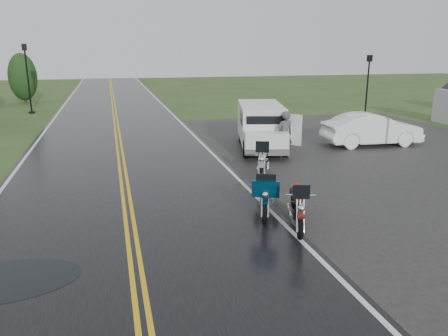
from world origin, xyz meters
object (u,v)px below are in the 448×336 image
(motorcycle_teal, at_px, (265,202))
(sedan_white, at_px, (372,130))
(motorcycle_silver, at_px, (262,166))
(person_at_van, at_px, (285,135))
(motorcycle_red, at_px, (301,216))
(lamp_post_far_left, at_px, (28,79))
(lamp_post_far_right, at_px, (367,89))
(van_white, at_px, (246,134))

(motorcycle_teal, bearing_deg, sedan_white, 66.13)
(motorcycle_silver, height_order, person_at_van, person_at_van)
(motorcycle_red, distance_m, motorcycle_teal, 1.18)
(lamp_post_far_left, bearing_deg, motorcycle_red, -68.81)
(motorcycle_silver, relative_size, sedan_white, 0.53)
(motorcycle_silver, xyz_separation_m, person_at_van, (2.16, 3.37, 0.26))
(motorcycle_red, relative_size, motorcycle_teal, 0.99)
(motorcycle_red, distance_m, lamp_post_far_left, 26.06)
(sedan_white, bearing_deg, person_at_van, 108.16)
(motorcycle_teal, distance_m, lamp_post_far_right, 18.09)
(lamp_post_far_left, bearing_deg, motorcycle_teal, -68.93)
(motorcycle_silver, distance_m, van_white, 3.99)
(person_at_van, height_order, lamp_post_far_right, lamp_post_far_right)
(motorcycle_teal, distance_m, motorcycle_silver, 3.26)
(motorcycle_silver, xyz_separation_m, lamp_post_far_left, (-9.93, 20.06, 1.67))
(sedan_white, bearing_deg, lamp_post_far_right, -26.55)
(motorcycle_red, distance_m, person_at_van, 8.03)
(motorcycle_silver, relative_size, person_at_van, 1.24)
(sedan_white, height_order, lamp_post_far_left, lamp_post_far_left)
(van_white, bearing_deg, person_at_van, -7.01)
(person_at_van, height_order, sedan_white, person_at_van)
(motorcycle_teal, bearing_deg, van_white, 98.37)
(motorcycle_silver, bearing_deg, person_at_van, 78.97)
(person_at_van, bearing_deg, van_white, -29.12)
(motorcycle_red, xyz_separation_m, motorcycle_silver, (0.53, 4.19, 0.07))
(van_white, bearing_deg, sedan_white, 20.35)
(motorcycle_teal, relative_size, sedan_white, 0.49)
(van_white, relative_size, lamp_post_far_right, 1.26)
(motorcycle_silver, xyz_separation_m, lamp_post_far_right, (10.50, 10.79, 1.32))
(motorcycle_teal, relative_size, person_at_van, 1.13)
(lamp_post_far_left, bearing_deg, motorcycle_silver, -63.67)
(motorcycle_teal, relative_size, lamp_post_far_right, 0.54)
(lamp_post_far_left, bearing_deg, lamp_post_far_right, -24.40)
(motorcycle_red, xyz_separation_m, person_at_van, (2.69, 7.56, 0.33))
(motorcycle_red, relative_size, van_white, 0.42)
(motorcycle_red, relative_size, lamp_post_far_right, 0.53)
(sedan_white, bearing_deg, motorcycle_silver, 126.82)
(motorcycle_teal, height_order, van_white, van_white)
(motorcycle_red, relative_size, person_at_van, 1.12)
(van_white, xyz_separation_m, lamp_post_far_left, (-10.63, 16.14, 1.37))
(person_at_van, bearing_deg, motorcycle_red, 61.84)
(motorcycle_silver, bearing_deg, van_white, 101.50)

